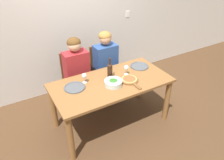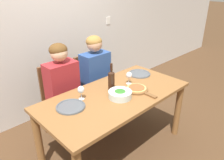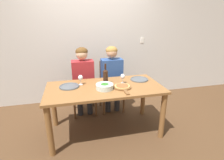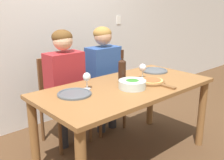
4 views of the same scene
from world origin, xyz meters
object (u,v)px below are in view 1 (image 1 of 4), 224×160
Objects in this scene: chair_left at (75,78)px; chair_right at (103,70)px; wine_glass_right at (126,68)px; wine_glass_left at (84,76)px; broccoli_bowl at (113,83)px; person_woman at (77,68)px; person_man at (106,60)px; wine_bottle at (110,70)px; pizza_on_board at (130,80)px; dinner_plate_right at (139,66)px; dinner_plate_left at (75,87)px.

chair_right is at bearing 0.00° from chair_left.
wine_glass_left is at bearing 171.24° from wine_glass_right.
chair_right reaches higher than broccoli_bowl.
person_woman is 1.00× the size of person_man.
wine_bottle is (-0.23, -0.54, 0.13)m from person_man.
chair_left is 0.94m from wine_glass_right.
pizza_on_board is at bearing -25.63° from wine_glass_left.
broccoli_bowl is at bearing -71.34° from person_woman.
broccoli_bowl is at bearing -108.66° from chair_right.
chair_right is at bearing 70.46° from wine_bottle.
person_man is 3.10× the size of pizza_on_board.
chair_left reaches higher than broccoli_bowl.
wine_glass_right reaches higher than pizza_on_board.
chair_right is 3.26× the size of dinner_plate_right.
wine_bottle is 1.11× the size of dinner_plate_left.
person_woman reaches higher than chair_left.
wine_glass_left is at bearing 154.37° from pizza_on_board.
wine_bottle reaches higher than wine_glass_right.
chair_right is at bearing 92.55° from wine_glass_right.
wine_glass_left reaches higher than dinner_plate_left.
broccoli_bowl is 0.35m from wine_glass_right.
person_woman is (-0.53, -0.11, 0.24)m from chair_right.
pizza_on_board is at bearing -91.73° from chair_right.
chair_right is 0.75× the size of person_woman.
wine_glass_right is at bearing -6.42° from wine_bottle.
dinner_plate_right is at bearing 21.98° from broccoli_bowl.
chair_right is at bearing 120.56° from dinner_plate_right.
dinner_plate_right is (1.11, 0.05, 0.00)m from dinner_plate_left.
chair_left is 2.34× the size of pizza_on_board.
dinner_plate_left is 1.90× the size of wine_glass_right.
person_man reaches higher than wine_glass_right.
wine_bottle is 1.29× the size of broccoli_bowl.
chair_right is 2.34× the size of pizza_on_board.
broccoli_bowl is (-0.28, -0.72, 0.04)m from person_man.
chair_right is at bearing 11.93° from person_woman.
pizza_on_board is (0.26, -0.02, -0.02)m from broccoli_bowl.
person_woman reaches higher than broccoli_bowl.
pizza_on_board reaches higher than dinner_plate_right.
person_man is 0.58m from wine_glass_right.
broccoli_bowl is 1.64× the size of wine_glass_left.
person_man is at bearing 0.00° from person_woman.
wine_glass_right is (0.06, 0.18, 0.09)m from pizza_on_board.
wine_glass_left is at bearing 179.94° from dinner_plate_right.
wine_glass_left reaches higher than pizza_on_board.
person_woman is 5.01× the size of broccoli_bowl.
chair_left is 3.26× the size of dinner_plate_right.
wine_bottle is at bearing 74.49° from broccoli_bowl.
wine_glass_left is at bearing -96.96° from chair_left.
person_woman is (0.00, -0.11, 0.24)m from chair_left.
dinner_plate_right is (0.57, 0.07, -0.12)m from wine_bottle.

